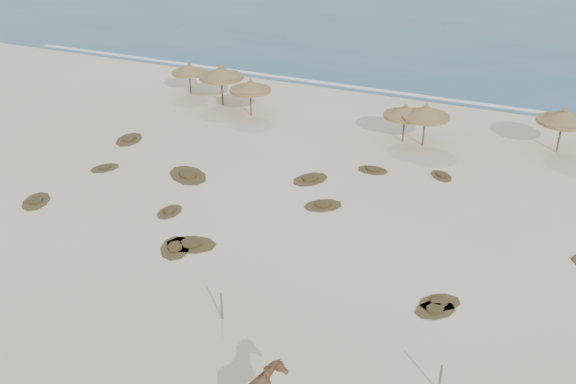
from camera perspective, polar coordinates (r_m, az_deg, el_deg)
name	(u,v)px	position (r m, az deg, el deg)	size (l,w,h in m)	color
ground	(235,268)	(27.68, -4.78, -6.78)	(160.00, 160.00, 0.00)	beige
foam_line	(401,94)	(49.77, 9.99, 8.62)	(70.00, 0.60, 0.01)	silver
palapa_0	(189,70)	(48.84, -8.78, 10.71)	(3.09, 3.09, 2.46)	brown
palapa_1	(221,73)	(46.14, -5.96, 10.47)	(4.03, 4.03, 3.02)	brown
palapa_2	(250,87)	(43.89, -3.37, 9.34)	(3.09, 3.09, 2.67)	brown
palapa_3	(426,113)	(39.68, 12.15, 6.92)	(3.65, 3.65, 2.75)	brown
palapa_4	(405,112)	(40.09, 10.37, 7.02)	(2.87, 2.87, 2.52)	brown
palapa_5	(564,117)	(41.15, 23.29, 6.13)	(3.40, 3.40, 2.85)	brown
fence_post_near	(222,306)	(24.60, -5.91, -10.05)	(0.09, 0.09, 1.17)	brown
fence_post_far	(440,379)	(22.14, 13.38, -15.85)	(0.08, 0.08, 1.11)	brown
scrub_0	(36,201)	(35.25, -21.49, -0.75)	(2.10, 2.42, 0.16)	#4F4522
scrub_1	(188,175)	(36.00, -8.89, 1.50)	(3.34, 3.00, 0.16)	#4F4522
scrub_2	(170,211)	(32.36, -10.48, -1.71)	(1.08, 1.62, 0.16)	#4F4522
scrub_3	(323,205)	(32.45, 3.15, -1.18)	(2.36, 2.28, 0.16)	#4F4522
scrub_4	(440,303)	(26.22, 13.33, -9.54)	(2.06, 2.01, 0.16)	#4F4522
scrub_6	(129,139)	(41.57, -13.94, 4.57)	(2.02, 2.61, 0.16)	#4F4522
scrub_7	(373,170)	(36.50, 7.54, 1.97)	(1.77, 1.18, 0.16)	#4F4522
scrub_8	(105,168)	(37.90, -15.97, 2.09)	(1.80, 1.98, 0.16)	#4F4522
scrub_9	(191,244)	(29.48, -8.62, -4.61)	(2.70, 2.22, 0.16)	#4F4522
scrub_10	(441,176)	(36.49, 13.48, 1.41)	(1.77, 1.84, 0.16)	#4F4522
scrub_11	(175,248)	(29.34, -10.00, -4.90)	(2.14, 2.43, 0.16)	#4F4522
scrub_12	(435,310)	(25.82, 12.94, -10.15)	(1.99, 1.97, 0.16)	#4F4522
scrub_13	(310,179)	(35.14, 2.00, 1.17)	(2.27, 2.58, 0.16)	#4F4522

